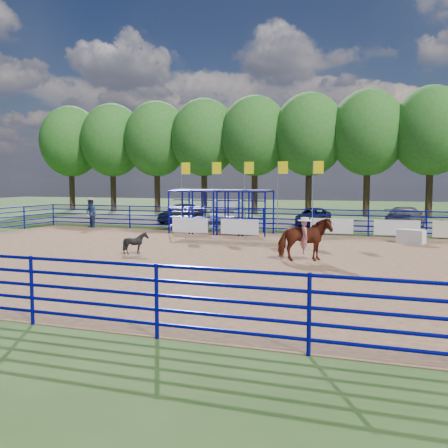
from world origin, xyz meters
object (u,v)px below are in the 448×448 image
(car_a, at_px, (181,213))
(car_d, at_px, (406,217))
(calf, at_px, (136,243))
(announcer_table, at_px, (411,237))
(spectator_cowboy, at_px, (91,213))
(car_b, at_px, (229,212))
(car_c, at_px, (314,217))
(horse_and_rider, at_px, (305,238))

(car_a, height_order, car_d, car_a)
(car_d, bearing_deg, calf, 66.62)
(announcer_table, height_order, spectator_cowboy, spectator_cowboy)
(announcer_table, distance_m, car_d, 8.38)
(car_b, xyz_separation_m, car_c, (6.36, -0.87, -0.18))
(announcer_table, relative_size, horse_and_rider, 0.55)
(horse_and_rider, height_order, spectator_cowboy, horse_and_rider)
(announcer_table, bearing_deg, car_c, 127.65)
(spectator_cowboy, bearing_deg, announcer_table, -5.68)
(calf, height_order, car_a, car_a)
(car_c, bearing_deg, horse_and_rider, -85.12)
(announcer_table, relative_size, car_b, 0.26)
(announcer_table, distance_m, car_c, 9.82)
(car_d, bearing_deg, horse_and_rider, 86.85)
(horse_and_rider, relative_size, calf, 2.50)
(calf, xyz_separation_m, car_a, (-4.66, 15.22, 0.26))
(calf, relative_size, car_c, 0.21)
(announcer_table, distance_m, car_b, 15.09)
(spectator_cowboy, height_order, car_d, spectator_cowboy)
(calf, height_order, car_d, car_d)
(horse_and_rider, relative_size, car_c, 0.52)
(car_c, relative_size, car_d, 0.92)
(car_a, xyz_separation_m, car_c, (9.75, 0.13, -0.11))
(horse_and_rider, bearing_deg, announcer_table, 60.19)
(horse_and_rider, xyz_separation_m, car_c, (-1.95, 14.83, -0.29))
(car_a, xyz_separation_m, car_d, (15.62, 0.73, -0.03))
(calf, height_order, car_b, car_b)
(calf, bearing_deg, car_d, -25.68)
(horse_and_rider, relative_size, car_d, 0.48)
(calf, xyz_separation_m, car_c, (5.08, 15.35, 0.15))
(car_c, bearing_deg, calf, -110.95)
(horse_and_rider, height_order, car_a, horse_and_rider)
(spectator_cowboy, relative_size, car_d, 0.40)
(car_c, bearing_deg, announcer_table, -54.98)
(announcer_table, bearing_deg, car_a, 154.11)
(horse_and_rider, bearing_deg, calf, -175.75)
(announcer_table, relative_size, car_c, 0.29)
(horse_and_rider, relative_size, car_b, 0.48)
(car_d, bearing_deg, car_c, 16.89)
(car_a, bearing_deg, horse_and_rider, -43.34)
(horse_and_rider, relative_size, spectator_cowboy, 1.20)
(horse_and_rider, relative_size, car_a, 0.54)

